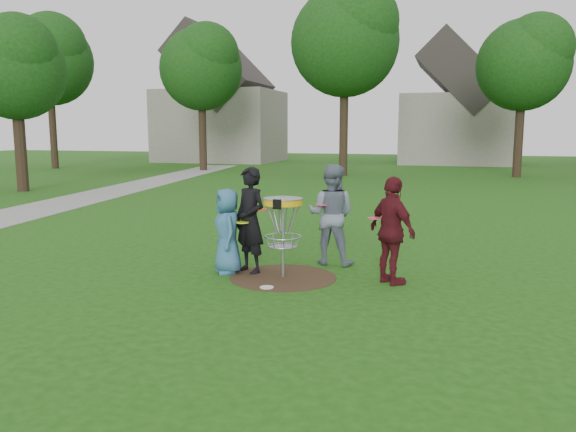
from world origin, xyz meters
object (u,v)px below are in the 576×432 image
(player_black, at_px, (250,220))
(player_blue, at_px, (228,231))
(player_grey, at_px, (331,214))
(disc_golf_basket, at_px, (283,217))
(player_maroon, at_px, (392,231))

(player_black, bearing_deg, player_blue, -127.41)
(player_grey, height_order, disc_golf_basket, player_grey)
(player_blue, distance_m, disc_golf_basket, 1.05)
(player_grey, relative_size, player_maroon, 1.06)
(player_blue, height_order, player_black, player_black)
(player_grey, relative_size, disc_golf_basket, 1.33)
(disc_golf_basket, bearing_deg, player_maroon, 3.24)
(player_black, bearing_deg, disc_golf_basket, 14.33)
(player_maroon, bearing_deg, player_black, 42.85)
(player_black, height_order, player_maroon, player_black)
(player_blue, distance_m, player_black, 0.43)
(player_grey, bearing_deg, disc_golf_basket, 68.21)
(player_maroon, bearing_deg, disc_golf_basket, 48.05)
(player_grey, bearing_deg, player_maroon, 141.74)
(player_black, distance_m, player_grey, 1.58)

